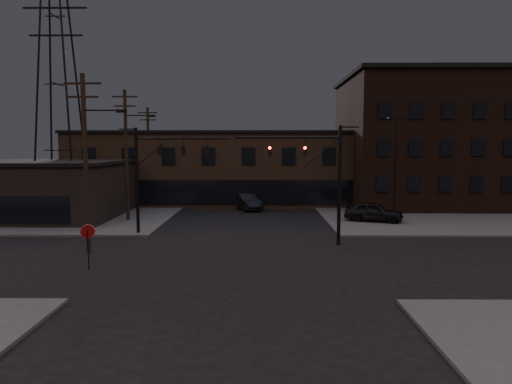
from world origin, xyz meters
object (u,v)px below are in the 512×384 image
(parked_car_lot_a, at_px, (374,212))
(parked_car_lot_b, at_px, (423,203))
(car_crossing, at_px, (247,202))
(traffic_signal_near, at_px, (322,172))
(stop_sign, at_px, (88,236))
(traffic_signal_far, at_px, (154,168))

(parked_car_lot_a, height_order, parked_car_lot_b, parked_car_lot_a)
(parked_car_lot_b, distance_m, car_crossing, 18.46)
(traffic_signal_near, bearing_deg, stop_sign, -154.10)
(stop_sign, height_order, car_crossing, stop_sign)
(traffic_signal_near, distance_m, car_crossing, 18.51)
(traffic_signal_far, xyz_separation_m, parked_car_lot_b, (24.97, 13.52, -4.26))
(traffic_signal_far, xyz_separation_m, car_crossing, (6.51, 13.68, -4.16))
(parked_car_lot_a, bearing_deg, car_crossing, 74.38)
(traffic_signal_near, height_order, parked_car_lot_a, traffic_signal_near)
(stop_sign, distance_m, parked_car_lot_b, 35.25)
(traffic_signal_near, xyz_separation_m, traffic_signal_far, (-12.07, 3.50, 0.08))
(traffic_signal_near, bearing_deg, traffic_signal_far, 163.83)
(traffic_signal_far, bearing_deg, traffic_signal_near, -16.17)
(traffic_signal_near, relative_size, traffic_signal_far, 1.00)
(traffic_signal_far, relative_size, parked_car_lot_b, 1.93)
(stop_sign, relative_size, car_crossing, 0.48)
(parked_car_lot_a, bearing_deg, stop_sign, 149.62)
(parked_car_lot_a, xyz_separation_m, car_crossing, (-11.27, 8.31, -0.14))
(traffic_signal_near, bearing_deg, parked_car_lot_b, 52.86)
(stop_sign, distance_m, car_crossing, 24.93)
(parked_car_lot_a, distance_m, car_crossing, 14.01)
(traffic_signal_near, xyz_separation_m, stop_sign, (-13.36, -6.49, -3.09))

